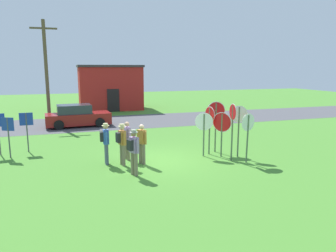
{
  "coord_description": "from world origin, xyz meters",
  "views": [
    {
      "loc": [
        -3.76,
        -12.75,
        3.96
      ],
      "look_at": [
        0.66,
        1.07,
        1.3
      ],
      "focal_mm": 33.72,
      "sensor_mm": 36.0,
      "label": 1
    }
  ],
  "objects_px": {
    "parked_car_on_street": "(77,116)",
    "person_with_sunhat": "(106,141)",
    "stop_sign_rear_right": "(210,122)",
    "stop_sign_center_cluster": "(248,130)",
    "person_on_left": "(127,139)",
    "utility_pole": "(46,70)",
    "person_in_dark_shirt": "(122,141)",
    "person_holding_notes": "(133,149)",
    "info_panel_leftmost": "(8,130)",
    "stop_sign_nearest": "(204,127)",
    "stop_sign_leaning_left": "(216,117)",
    "person_near_signs": "(142,142)",
    "info_panel_middle": "(27,125)",
    "stop_sign_low_front": "(222,127)",
    "stop_sign_rear_left": "(239,122)",
    "stop_sign_far_back": "(232,122)"
  },
  "relations": [
    {
      "from": "parked_car_on_street",
      "to": "person_with_sunhat",
      "type": "bearing_deg",
      "value": -85.06
    },
    {
      "from": "stop_sign_rear_right",
      "to": "person_with_sunhat",
      "type": "bearing_deg",
      "value": -178.51
    },
    {
      "from": "stop_sign_center_cluster",
      "to": "person_on_left",
      "type": "relative_size",
      "value": 1.25
    },
    {
      "from": "utility_pole",
      "to": "person_in_dark_shirt",
      "type": "xyz_separation_m",
      "value": [
        3.33,
        -11.59,
        -2.81
      ]
    },
    {
      "from": "person_holding_notes",
      "to": "info_panel_leftmost",
      "type": "bearing_deg",
      "value": 139.94
    },
    {
      "from": "stop_sign_nearest",
      "to": "person_with_sunhat",
      "type": "xyz_separation_m",
      "value": [
        -4.38,
        0.12,
        -0.36
      ]
    },
    {
      "from": "stop_sign_leaning_left",
      "to": "person_with_sunhat",
      "type": "distance_m",
      "value": 5.28
    },
    {
      "from": "person_near_signs",
      "to": "stop_sign_rear_right",
      "type": "bearing_deg",
      "value": 9.49
    },
    {
      "from": "stop_sign_rear_right",
      "to": "info_panel_middle",
      "type": "distance_m",
      "value": 8.64
    },
    {
      "from": "stop_sign_leaning_left",
      "to": "info_panel_leftmost",
      "type": "relative_size",
      "value": 1.33
    },
    {
      "from": "stop_sign_leaning_left",
      "to": "person_with_sunhat",
      "type": "height_order",
      "value": "stop_sign_leaning_left"
    },
    {
      "from": "parked_car_on_street",
      "to": "person_holding_notes",
      "type": "relative_size",
      "value": 2.54
    },
    {
      "from": "stop_sign_low_front",
      "to": "person_near_signs",
      "type": "xyz_separation_m",
      "value": [
        -3.68,
        -0.01,
        -0.44
      ]
    },
    {
      "from": "stop_sign_leaning_left",
      "to": "person_holding_notes",
      "type": "bearing_deg",
      "value": -154.12
    },
    {
      "from": "utility_pole",
      "to": "stop_sign_center_cluster",
      "type": "relative_size",
      "value": 3.45
    },
    {
      "from": "person_on_left",
      "to": "person_in_dark_shirt",
      "type": "relative_size",
      "value": 0.97
    },
    {
      "from": "stop_sign_rear_left",
      "to": "person_in_dark_shirt",
      "type": "height_order",
      "value": "stop_sign_rear_left"
    },
    {
      "from": "parked_car_on_street",
      "to": "person_in_dark_shirt",
      "type": "bearing_deg",
      "value": -81.7
    },
    {
      "from": "info_panel_leftmost",
      "to": "person_holding_notes",
      "type": "bearing_deg",
      "value": -40.06
    },
    {
      "from": "stop_sign_nearest",
      "to": "person_in_dark_shirt",
      "type": "distance_m",
      "value": 3.79
    },
    {
      "from": "stop_sign_low_front",
      "to": "stop_sign_center_cluster",
      "type": "bearing_deg",
      "value": -63.07
    },
    {
      "from": "stop_sign_nearest",
      "to": "stop_sign_far_back",
      "type": "xyz_separation_m",
      "value": [
        0.87,
        -0.99,
        0.32
      ]
    },
    {
      "from": "parked_car_on_street",
      "to": "stop_sign_far_back",
      "type": "height_order",
      "value": "stop_sign_far_back"
    },
    {
      "from": "person_on_left",
      "to": "info_panel_leftmost",
      "type": "height_order",
      "value": "info_panel_leftmost"
    },
    {
      "from": "stop_sign_rear_right",
      "to": "info_panel_middle",
      "type": "xyz_separation_m",
      "value": [
        -8.09,
        3.01,
        -0.22
      ]
    },
    {
      "from": "stop_sign_nearest",
      "to": "info_panel_leftmost",
      "type": "distance_m",
      "value": 8.72
    },
    {
      "from": "stop_sign_nearest",
      "to": "stop_sign_leaning_left",
      "type": "bearing_deg",
      "value": 31.91
    },
    {
      "from": "person_on_left",
      "to": "stop_sign_low_front",
      "type": "bearing_deg",
      "value": -10.91
    },
    {
      "from": "person_near_signs",
      "to": "info_panel_leftmost",
      "type": "height_order",
      "value": "info_panel_leftmost"
    },
    {
      "from": "parked_car_on_street",
      "to": "stop_sign_low_front",
      "type": "bearing_deg",
      "value": -59.08
    },
    {
      "from": "stop_sign_leaning_left",
      "to": "stop_sign_low_front",
      "type": "height_order",
      "value": "stop_sign_leaning_left"
    },
    {
      "from": "person_in_dark_shirt",
      "to": "stop_sign_low_front",
      "type": "bearing_deg",
      "value": -0.94
    },
    {
      "from": "parked_car_on_street",
      "to": "stop_sign_nearest",
      "type": "xyz_separation_m",
      "value": [
        5.2,
        -9.6,
        0.68
      ]
    },
    {
      "from": "stop_sign_center_cluster",
      "to": "stop_sign_far_back",
      "type": "distance_m",
      "value": 0.72
    },
    {
      "from": "person_near_signs",
      "to": "utility_pole",
      "type": "bearing_deg",
      "value": 109.59
    },
    {
      "from": "stop_sign_center_cluster",
      "to": "person_in_dark_shirt",
      "type": "bearing_deg",
      "value": 166.23
    },
    {
      "from": "parked_car_on_street",
      "to": "stop_sign_rear_right",
      "type": "relative_size",
      "value": 1.96
    },
    {
      "from": "person_on_left",
      "to": "person_holding_notes",
      "type": "relative_size",
      "value": 0.97
    },
    {
      "from": "stop_sign_nearest",
      "to": "person_holding_notes",
      "type": "height_order",
      "value": "stop_sign_nearest"
    },
    {
      "from": "stop_sign_leaning_left",
      "to": "stop_sign_low_front",
      "type": "xyz_separation_m",
      "value": [
        -0.11,
        -0.83,
        -0.3
      ]
    },
    {
      "from": "stop_sign_nearest",
      "to": "stop_sign_rear_right",
      "type": "distance_m",
      "value": 0.48
    },
    {
      "from": "person_with_sunhat",
      "to": "stop_sign_leaning_left",
      "type": "bearing_deg",
      "value": 4.46
    },
    {
      "from": "stop_sign_center_cluster",
      "to": "stop_sign_low_front",
      "type": "relative_size",
      "value": 1.04
    },
    {
      "from": "stop_sign_low_front",
      "to": "info_panel_leftmost",
      "type": "relative_size",
      "value": 1.11
    },
    {
      "from": "utility_pole",
      "to": "info_panel_middle",
      "type": "height_order",
      "value": "utility_pole"
    },
    {
      "from": "stop_sign_rear_right",
      "to": "parked_car_on_street",
      "type": "bearing_deg",
      "value": 120.84
    },
    {
      "from": "stop_sign_far_back",
      "to": "person_near_signs",
      "type": "relative_size",
      "value": 1.47
    },
    {
      "from": "stop_sign_low_front",
      "to": "person_with_sunhat",
      "type": "bearing_deg",
      "value": 175.25
    },
    {
      "from": "parked_car_on_street",
      "to": "person_with_sunhat",
      "type": "distance_m",
      "value": 9.53
    },
    {
      "from": "stop_sign_low_front",
      "to": "person_on_left",
      "type": "distance_m",
      "value": 4.24
    }
  ]
}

